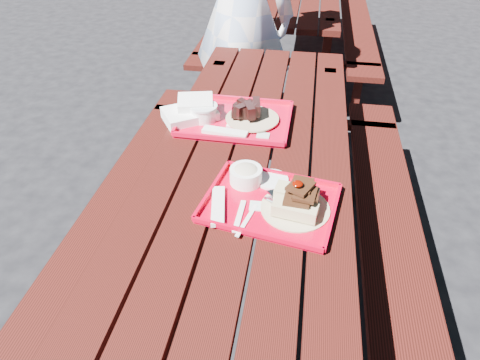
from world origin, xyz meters
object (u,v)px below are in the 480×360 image
(picnic_table_near, at_px, (246,210))
(far_tray, at_px, (233,118))
(near_tray, at_px, (272,195))
(person, at_px, (241,10))
(picnic_table_far, at_px, (294,7))

(picnic_table_near, distance_m, far_tray, 0.41)
(near_tray, bearing_deg, picnic_table_near, 123.36)
(picnic_table_near, bearing_deg, person, 100.23)
(far_tray, distance_m, person, 1.08)
(near_tray, relative_size, far_tray, 0.99)
(far_tray, relative_size, person, 0.26)
(picnic_table_far, xyz_separation_m, person, (-0.25, -1.40, 0.35))
(picnic_table_far, distance_m, far_tray, 2.48)
(near_tray, distance_m, far_tray, 0.54)
(near_tray, height_order, far_tray, near_tray)
(picnic_table_near, xyz_separation_m, far_tray, (-0.11, 0.33, 0.21))
(picnic_table_near, bearing_deg, near_tray, -56.64)
(person, bearing_deg, far_tray, 112.46)
(picnic_table_near, bearing_deg, far_tray, 108.05)
(near_tray, bearing_deg, person, 102.96)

